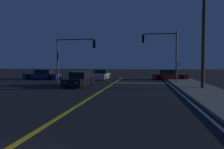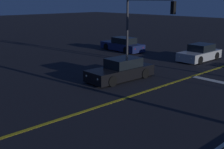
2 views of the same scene
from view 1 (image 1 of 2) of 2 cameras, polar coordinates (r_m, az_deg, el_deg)
The scene contains 12 objects.
sidewalk_right at distance 15.22m, azimuth 25.10°, elevation -5.14°, with size 3.20×39.53×0.15m, color slate.
lane_line_center at distance 14.98m, azimuth -4.49°, elevation -5.27°, with size 0.20×37.34×0.01m, color gold.
lane_line_edge_right at distance 14.81m, azimuth 18.18°, elevation -5.50°, with size 0.16×37.34×0.01m, color silver.
stop_bar at distance 24.02m, azimuth 7.79°, elevation -2.22°, with size 6.08×0.50×0.01m, color silver.
car_lead_oncoming_red at distance 29.60m, azimuth 14.52°, elevation -0.21°, with size 4.50×2.00×1.34m.
car_parked_curb_navy at distance 30.65m, azimuth -17.43°, elevation -0.15°, with size 4.76×1.96×1.34m.
car_mid_block_black at distance 20.96m, azimuth -8.40°, elevation -1.38°, with size 1.94×4.61×1.34m.
car_distant_tail_silver at distance 29.58m, azimuth -2.80°, elevation -0.12°, with size 1.88×4.25×1.34m.
traffic_signal_near_right at distance 26.38m, azimuth 13.25°, elevation 6.81°, with size 4.03×0.28×5.95m.
traffic_signal_far_left at distance 26.27m, azimuth -10.31°, elevation 6.03°, with size 4.67×0.28×5.31m.
utility_pole_right at distance 19.63m, azimuth 22.64°, elevation 12.77°, with size 1.49×0.30×10.79m.
street_sign_corner at distance 23.65m, azimuth 16.41°, elevation 1.34°, with size 0.56×0.08×2.28m.
Camera 1 is at (3.36, -3.46, 2.12)m, focal length 35.43 mm.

